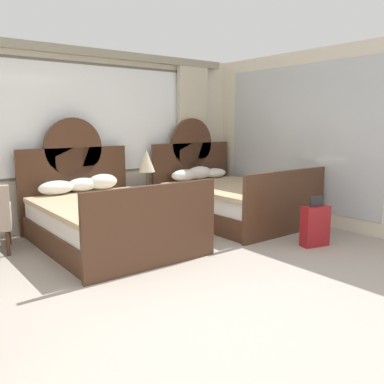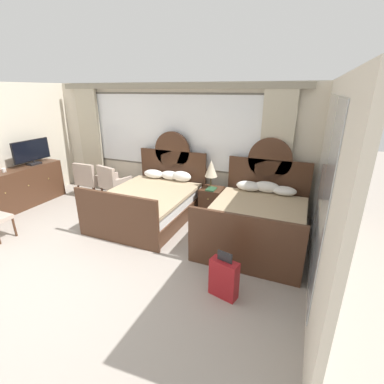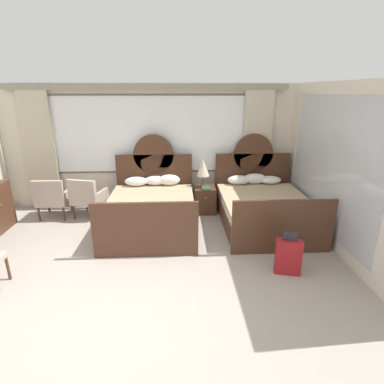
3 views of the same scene
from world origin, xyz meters
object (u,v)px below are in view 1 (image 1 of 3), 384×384
object	(u,v)px
bed_near_window	(107,218)
book_on_nightstand	(154,187)
bed_near_mirror	(230,199)
table_lamp_on_nightstand	(147,161)
suitcase_on_floor	(315,226)
nightstand_between_beds	(151,205)

from	to	relation	value
bed_near_window	book_on_nightstand	distance (m)	1.29
bed_near_mirror	table_lamp_on_nightstand	distance (m)	1.49
bed_near_window	bed_near_mirror	size ratio (longest dim) A/B	1.00
bed_near_window	table_lamp_on_nightstand	xyz separation A→B (m)	(1.06, 0.72, 0.64)
suitcase_on_floor	bed_near_window	bearing A→B (deg)	140.67
bed_near_window	table_lamp_on_nightstand	bearing A→B (deg)	34.30
bed_near_mirror	nightstand_between_beds	world-z (taller)	bed_near_mirror
bed_near_mirror	suitcase_on_floor	bearing A→B (deg)	-93.23
bed_near_mirror	suitcase_on_floor	distance (m)	1.73
bed_near_mirror	table_lamp_on_nightstand	xyz separation A→B (m)	(-1.14, 0.72, 0.64)
book_on_nightstand	suitcase_on_floor	xyz separation A→B (m)	(0.99, -2.32, -0.31)
nightstand_between_beds	table_lamp_on_nightstand	distance (m)	0.70
book_on_nightstand	nightstand_between_beds	bearing A→B (deg)	99.01
table_lamp_on_nightstand	suitcase_on_floor	size ratio (longest dim) A/B	0.92
bed_near_window	nightstand_between_beds	xyz separation A→B (m)	(1.10, 0.69, -0.06)
bed_near_window	bed_near_mirror	xyz separation A→B (m)	(2.20, 0.00, 0.00)
table_lamp_on_nightstand	suitcase_on_floor	xyz separation A→B (m)	(1.04, -2.45, -0.72)
nightstand_between_beds	book_on_nightstand	xyz separation A→B (m)	(0.01, -0.09, 0.30)
suitcase_on_floor	table_lamp_on_nightstand	bearing A→B (deg)	113.03
bed_near_window	table_lamp_on_nightstand	size ratio (longest dim) A/B	3.72
bed_near_window	nightstand_between_beds	world-z (taller)	bed_near_window
nightstand_between_beds	bed_near_window	bearing A→B (deg)	-147.89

